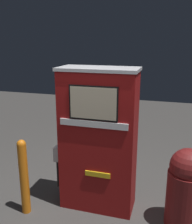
{
  "coord_description": "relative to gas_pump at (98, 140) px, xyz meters",
  "views": [
    {
      "loc": [
        0.9,
        -2.89,
        2.26
      ],
      "look_at": [
        0.0,
        0.11,
        1.39
      ],
      "focal_mm": 42.0,
      "sensor_mm": 36.0,
      "label": 1
    }
  ],
  "objects": [
    {
      "name": "safety_bollard",
      "position": [
        -0.88,
        -0.44,
        -0.43
      ],
      "size": [
        0.12,
        0.12,
        1.04
      ],
      "color": "orange",
      "rests_on": "ground_plane"
    },
    {
      "name": "trash_bin",
      "position": [
        1.15,
        -0.11,
        -0.45
      ],
      "size": [
        0.47,
        0.47,
        1.03
      ],
      "color": "maroon",
      "rests_on": "ground_plane"
    },
    {
      "name": "ground_plane",
      "position": [
        0.0,
        -0.22,
        -0.97
      ],
      "size": [
        14.0,
        14.0,
        0.0
      ],
      "primitive_type": "plane",
      "color": "#423F3D"
    },
    {
      "name": "gas_pump",
      "position": [
        0.0,
        0.0,
        0.0
      ],
      "size": [
        1.08,
        0.49,
        1.93
      ],
      "color": "maroon",
      "rests_on": "ground_plane"
    }
  ]
}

